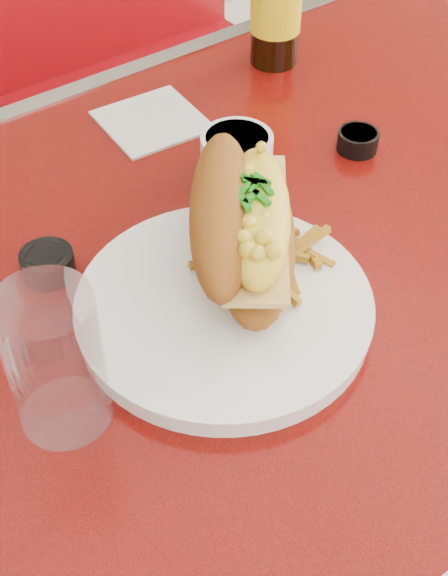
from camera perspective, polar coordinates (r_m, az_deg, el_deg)
ground at (r=1.53m, az=3.45°, el=-17.75°), size 8.00×8.00×0.00m
diner_table at (r=1.03m, az=4.90°, el=-2.11°), size 1.23×0.83×0.77m
booth_bench_far at (r=1.77m, az=-12.91°, el=6.44°), size 1.20×0.51×0.90m
dinner_plate at (r=0.80m, az=0.00°, el=-1.42°), size 0.35×0.35×0.02m
mac_hoagie at (r=0.81m, az=1.39°, el=4.71°), size 0.25×0.27×0.11m
fries_pile at (r=0.83m, az=2.95°, el=2.63°), size 0.12×0.11×0.03m
fork at (r=0.85m, az=1.47°, el=2.98°), size 0.04×0.13×0.00m
gravy_ramekin at (r=0.97m, az=0.91°, el=9.61°), size 0.11×0.11×0.05m
sauce_cup_left at (r=0.86m, az=-12.44°, el=1.74°), size 0.07×0.07×0.03m
sauce_cup_right at (r=1.03m, az=9.50°, el=10.35°), size 0.05×0.05×0.03m
water_tumbler at (r=0.69m, az=-11.92°, el=-5.11°), size 0.09×0.09×0.15m
paper_napkin at (r=1.08m, az=-5.13°, el=11.75°), size 0.13×0.13×0.00m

